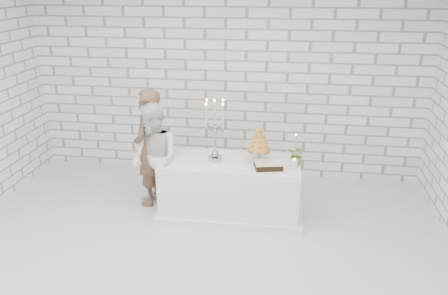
% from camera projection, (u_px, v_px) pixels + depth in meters
% --- Properties ---
extents(ground, '(6.00, 5.00, 0.01)m').
position_uv_depth(ground, '(194.00, 260.00, 5.06)').
color(ground, silver).
rests_on(ground, ground).
extents(wall_back, '(6.00, 0.01, 3.00)m').
position_uv_depth(wall_back, '(226.00, 81.00, 6.83)').
color(wall_back, white).
rests_on(wall_back, ground).
extents(cake_table, '(1.80, 0.80, 0.75)m').
position_uv_depth(cake_table, '(231.00, 187.00, 5.96)').
color(cake_table, white).
rests_on(cake_table, ground).
extents(groom, '(0.42, 0.61, 1.63)m').
position_uv_depth(groom, '(149.00, 148.00, 6.09)').
color(groom, brown).
rests_on(groom, ground).
extents(bride, '(0.91, 0.91, 1.49)m').
position_uv_depth(bride, '(155.00, 159.00, 5.90)').
color(bride, white).
rests_on(bride, ground).
extents(candelabra, '(0.38, 0.38, 0.82)m').
position_uv_depth(candelabra, '(215.00, 130.00, 5.69)').
color(candelabra, '#94949D').
rests_on(candelabra, cake_table).
extents(croquembouche, '(0.32, 0.32, 0.47)m').
position_uv_depth(croquembouche, '(259.00, 144.00, 5.74)').
color(croquembouche, '#B87A25').
rests_on(croquembouche, cake_table).
extents(chocolate_cake, '(0.38, 0.31, 0.08)m').
position_uv_depth(chocolate_cake, '(268.00, 165.00, 5.59)').
color(chocolate_cake, black).
rests_on(chocolate_cake, cake_table).
extents(pillar_candle, '(0.09, 0.09, 0.12)m').
position_uv_depth(pillar_candle, '(294.00, 164.00, 5.57)').
color(pillar_candle, white).
rests_on(pillar_candle, cake_table).
extents(extra_taper, '(0.07, 0.07, 0.32)m').
position_uv_depth(extra_taper, '(295.00, 147.00, 5.84)').
color(extra_taper, beige).
rests_on(extra_taper, cake_table).
extents(flowers, '(0.30, 0.28, 0.26)m').
position_uv_depth(flowers, '(297.00, 155.00, 5.66)').
color(flowers, '#436932').
rests_on(flowers, cake_table).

